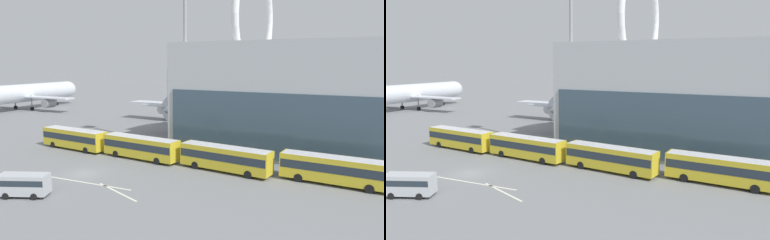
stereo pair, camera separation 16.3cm
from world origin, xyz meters
The scene contains 13 objects.
ground_plane centered at (0.00, 0.00, 0.00)m, with size 440.00×440.00×0.00m, color slate.
airliner_at_gate_near centered at (-61.19, 40.21, 4.87)m, with size 35.93×38.66×13.77m.
airliner_at_gate_far centered at (-2.47, 42.68, 4.98)m, with size 41.21×40.47×12.87m.
shuttle_bus_0 centered at (-11.02, 9.46, 1.90)m, with size 12.38×3.33×3.23m.
shuttle_bus_1 centered at (2.13, 9.30, 1.90)m, with size 12.39×3.44×3.23m.
shuttle_bus_2 centered at (15.28, 9.29, 1.90)m, with size 12.42×3.65×3.23m.
shuttle_bus_3 centered at (28.44, 10.33, 1.90)m, with size 12.35×3.15×3.23m.
service_van_foreground centered at (0.27, -8.92, 1.41)m, with size 5.49×4.00×2.39m.
floodlight_mast centered at (4.35, 18.61, 19.23)m, with size 2.31×2.31×30.63m.
lane_stripe_0 centered at (3.12, -2.50, 0.00)m, with size 11.77×0.25×0.01m, color silver.
lane_stripe_2 centered at (-8.22, 15.21, 0.00)m, with size 9.34×0.25×0.01m, color silver.
lane_stripe_3 centered at (32.14, 15.41, 0.00)m, with size 9.93×0.25×0.01m, color silver.
lane_stripe_4 centered at (7.97, -3.29, 0.00)m, with size 7.61×0.25×0.01m, color silver.
Camera 1 is at (33.31, -33.83, 13.95)m, focal length 35.00 mm.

